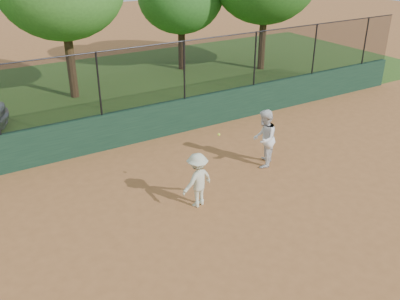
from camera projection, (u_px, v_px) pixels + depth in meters
ground at (220, 241)px, 10.14m from camera, size 80.00×80.00×0.00m
back_wall at (118, 129)px, 14.50m from camera, size 26.00×0.20×1.20m
grass_strip at (67, 96)px, 19.38m from camera, size 36.00×12.00×0.01m
player_second at (264, 139)px, 13.13m from camera, size 1.08×1.07×1.77m
player_main at (197, 180)px, 11.20m from camera, size 1.04×0.75×1.99m
fence_assembly at (113, 81)px, 13.78m from camera, size 26.00×0.06×2.00m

